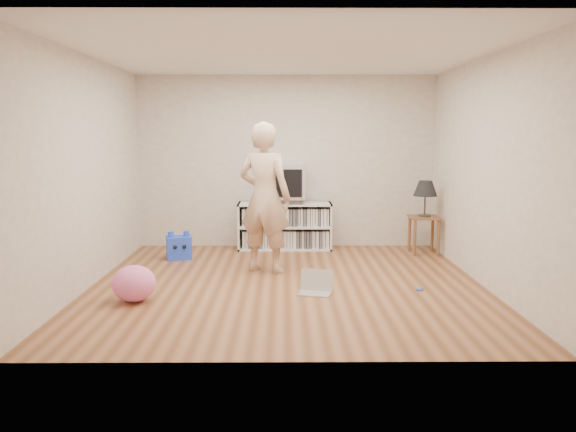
# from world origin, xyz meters

# --- Properties ---
(ground) EXTENTS (4.50, 4.50, 0.00)m
(ground) POSITION_xyz_m (0.00, 0.00, 0.00)
(ground) COLOR brown
(ground) RESTS_ON ground
(walls) EXTENTS (4.52, 4.52, 2.60)m
(walls) POSITION_xyz_m (0.00, 0.00, 1.30)
(walls) COLOR #BEB3A7
(walls) RESTS_ON ground
(ceiling) EXTENTS (4.50, 4.50, 0.01)m
(ceiling) POSITION_xyz_m (0.00, 0.00, 2.60)
(ceiling) COLOR white
(ceiling) RESTS_ON walls
(media_unit) EXTENTS (1.40, 0.45, 0.70)m
(media_unit) POSITION_xyz_m (-0.02, 2.04, 0.35)
(media_unit) COLOR white
(media_unit) RESTS_ON ground
(dvd_deck) EXTENTS (0.45, 0.35, 0.07)m
(dvd_deck) POSITION_xyz_m (-0.02, 2.02, 0.73)
(dvd_deck) COLOR gray
(dvd_deck) RESTS_ON media_unit
(crt_tv) EXTENTS (0.60, 0.53, 0.50)m
(crt_tv) POSITION_xyz_m (-0.02, 2.02, 1.02)
(crt_tv) COLOR #9E9EA2
(crt_tv) RESTS_ON dvd_deck
(side_table) EXTENTS (0.42, 0.42, 0.55)m
(side_table) POSITION_xyz_m (1.99, 1.65, 0.42)
(side_table) COLOR brown
(side_table) RESTS_ON ground
(table_lamp) EXTENTS (0.34, 0.34, 0.52)m
(table_lamp) POSITION_xyz_m (1.99, 1.65, 0.94)
(table_lamp) COLOR #333333
(table_lamp) RESTS_ON side_table
(person) EXTENTS (0.81, 0.68, 1.88)m
(person) POSITION_xyz_m (-0.28, 0.61, 0.94)
(person) COLOR #D8B293
(person) RESTS_ON ground
(laptop) EXTENTS (0.41, 0.36, 0.25)m
(laptop) POSITION_xyz_m (0.31, -0.36, 0.07)
(laptop) COLOR silver
(laptop) RESTS_ON ground
(playing_cards) EXTENTS (0.10, 0.11, 0.02)m
(playing_cards) POSITION_xyz_m (1.48, -0.27, 0.01)
(playing_cards) COLOR #3F5BA9
(playing_cards) RESTS_ON ground
(plush_blue) EXTENTS (0.39, 0.35, 0.39)m
(plush_blue) POSITION_xyz_m (-1.50, 1.34, 0.17)
(plush_blue) COLOR blue
(plush_blue) RESTS_ON ground
(plush_pink) EXTENTS (0.50, 0.50, 0.38)m
(plush_pink) POSITION_xyz_m (-1.60, -0.67, 0.19)
(plush_pink) COLOR pink
(plush_pink) RESTS_ON ground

